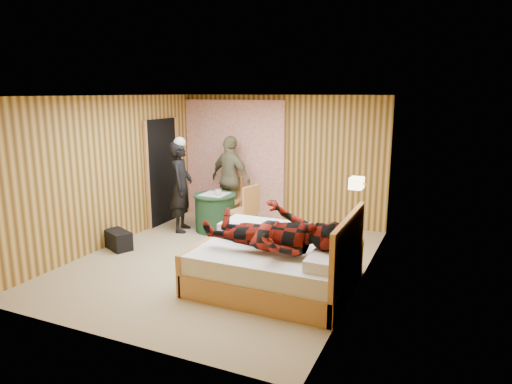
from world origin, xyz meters
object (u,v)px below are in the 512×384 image
at_px(nightstand, 345,259).
at_px(chair_near, 246,208).
at_px(round_table, 215,212).
at_px(duffel_bag, 118,240).
at_px(man_at_table, 231,179).
at_px(man_on_bed, 273,221).
at_px(bed, 277,264).
at_px(chair_far, 230,196).
at_px(woman_standing, 181,187).
at_px(wall_lamp, 357,183).

relative_size(nightstand, chair_near, 0.57).
bearing_deg(round_table, nightstand, -24.08).
relative_size(round_table, duffel_bag, 1.48).
bearing_deg(nightstand, man_at_table, 145.45).
bearing_deg(man_at_table, man_on_bed, 144.04).
distance_m(round_table, man_at_table, 0.84).
distance_m(bed, chair_far, 3.24).
height_order(chair_far, woman_standing, woman_standing).
xyz_separation_m(chair_far, man_on_bed, (2.03, -2.77, 0.44)).
bearing_deg(wall_lamp, nightstand, -97.50).
bearing_deg(nightstand, chair_far, 145.94).
xyz_separation_m(round_table, man_on_bed, (2.02, -2.13, 0.62)).
bearing_deg(man_at_table, chair_far, 93.75).
bearing_deg(round_table, chair_far, 90.68).
bearing_deg(man_on_bed, round_table, 133.46).
height_order(round_table, duffel_bag, round_table).
bearing_deg(woman_standing, man_on_bed, -144.77).
height_order(wall_lamp, duffel_bag, wall_lamp).
relative_size(chair_far, man_on_bed, 0.53).
xyz_separation_m(bed, round_table, (-1.99, 1.90, 0.04)).
xyz_separation_m(chair_far, duffel_bag, (-0.97, -2.19, -0.39)).
bearing_deg(bed, round_table, 136.32).
bearing_deg(duffel_bag, nightstand, 29.94).
bearing_deg(bed, chair_near, 126.26).
distance_m(round_table, man_on_bed, 3.00).
bearing_deg(woman_standing, chair_far, -50.94).
bearing_deg(round_table, wall_lamp, -17.87).
relative_size(nightstand, duffel_bag, 1.04).
height_order(chair_far, man_at_table, man_at_table).
xyz_separation_m(woman_standing, man_on_bed, (2.58, -1.88, 0.14)).
relative_size(wall_lamp, nightstand, 0.47).
distance_m(nightstand, chair_far, 3.34).
distance_m(woman_standing, man_at_table, 1.08).
height_order(wall_lamp, nightstand, wall_lamp).
bearing_deg(man_on_bed, chair_near, 123.46).
relative_size(man_at_table, man_on_bed, 0.97).
bearing_deg(chair_near, bed, 50.96).
bearing_deg(wall_lamp, woman_standing, 169.04).
height_order(wall_lamp, man_at_table, man_at_table).
bearing_deg(nightstand, bed, -138.29).
xyz_separation_m(bed, chair_far, (-2.00, 2.54, 0.22)).
height_order(chair_far, chair_near, chair_near).
relative_size(chair_near, man_at_table, 0.56).
distance_m(wall_lamp, duffel_bag, 4.00).
xyz_separation_m(wall_lamp, bed, (-0.80, -1.00, -0.98)).
bearing_deg(chair_far, bed, -57.02).
height_order(chair_near, woman_standing, woman_standing).
relative_size(woman_standing, man_on_bed, 0.95).
distance_m(bed, chair_near, 2.14).
bearing_deg(bed, nightstand, 41.71).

